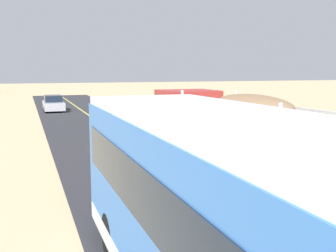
{
  "coord_description": "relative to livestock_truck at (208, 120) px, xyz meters",
  "views": [
    {
      "loc": [
        -5.02,
        -1.69,
        3.82
      ],
      "look_at": [
        0.0,
        11.96,
        1.73
      ],
      "focal_mm": 41.63,
      "sensor_mm": 36.0,
      "label": 1
    }
  ],
  "objects": [
    {
      "name": "boulder_near_shoulder",
      "position": [
        6.51,
        6.86,
        -1.45
      ],
      "size": [
        0.99,
        1.09,
        0.68
      ],
      "primitive_type": "ellipsoid",
      "color": "gray",
      "rests_on": "ground"
    },
    {
      "name": "bus",
      "position": [
        -4.38,
        -10.25,
        -0.04
      ],
      "size": [
        2.54,
        10.0,
        3.21
      ],
      "color": "#3872C6",
      "rests_on": "road_surface"
    },
    {
      "name": "livestock_truck",
      "position": [
        0.0,
        0.0,
        0.0
      ],
      "size": [
        2.53,
        9.7,
        3.02
      ],
      "color": "#B2332D",
      "rests_on": "road_surface"
    },
    {
      "name": "car_far",
      "position": [
        -4.54,
        23.8,
        -1.1
      ],
      "size": [
        1.8,
        4.4,
        1.46
      ],
      "color": "silver",
      "rests_on": "road_surface"
    }
  ]
}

